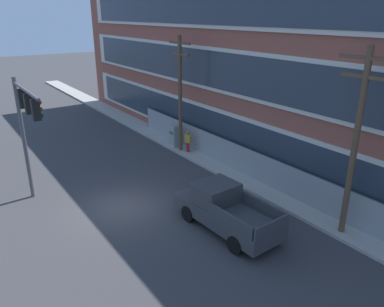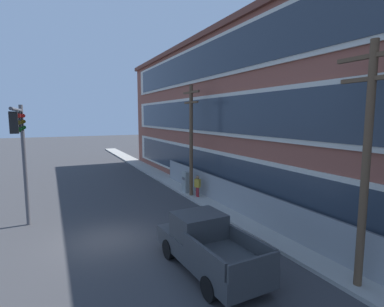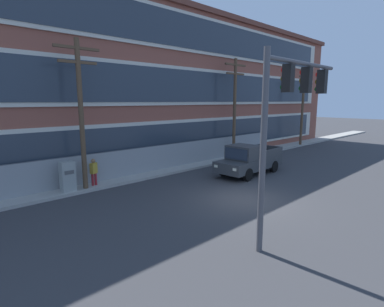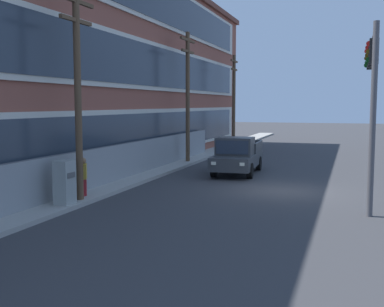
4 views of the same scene
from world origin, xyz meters
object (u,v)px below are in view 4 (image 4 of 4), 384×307
object	(u,v)px
utility_pole_far_east	(234,98)
electrical_cabinet	(65,184)
pedestrian_near_cabinet	(83,176)
traffic_signal_mast	(373,79)
utility_pole_near_corner	(78,86)
utility_pole_midblock	(188,91)
pickup_truck_dark_grey	(237,156)

from	to	relation	value
utility_pole_far_east	electrical_cabinet	size ratio (longest dim) A/B	4.50
pedestrian_near_cabinet	utility_pole_far_east	bearing A→B (deg)	-0.88
traffic_signal_mast	pedestrian_near_cabinet	size ratio (longest dim) A/B	3.82
utility_pole_far_east	electrical_cabinet	world-z (taller)	utility_pole_far_east
utility_pole_near_corner	utility_pole_midblock	world-z (taller)	utility_pole_midblock
utility_pole_midblock	electrical_cabinet	size ratio (longest dim) A/B	4.69
utility_pole_near_corner	electrical_cabinet	distance (m)	3.69
pickup_truck_dark_grey	utility_pole_near_corner	distance (m)	10.93
utility_pole_midblock	utility_pole_far_east	distance (m)	11.30
utility_pole_near_corner	utility_pole_midblock	bearing A→B (deg)	0.56
traffic_signal_mast	pedestrian_near_cabinet	world-z (taller)	traffic_signal_mast
utility_pole_midblock	electrical_cabinet	bearing A→B (deg)	-179.77
utility_pole_far_east	electrical_cabinet	distance (m)	25.46
utility_pole_near_corner	electrical_cabinet	bearing A→B (deg)	175.51
traffic_signal_mast	utility_pole_near_corner	bearing A→B (deg)	104.42
utility_pole_far_east	traffic_signal_mast	bearing A→B (deg)	-154.71
utility_pole_near_corner	traffic_signal_mast	bearing A→B (deg)	-75.58
utility_pole_midblock	utility_pole_far_east	size ratio (longest dim) A/B	1.04
traffic_signal_mast	pickup_truck_dark_grey	size ratio (longest dim) A/B	1.17
pickup_truck_dark_grey	utility_pole_midblock	bearing A→B (deg)	49.51
pickup_truck_dark_grey	electrical_cabinet	world-z (taller)	pickup_truck_dark_grey
utility_pole_far_east	utility_pole_near_corner	bearing A→B (deg)	179.64
utility_pole_near_corner	utility_pole_midblock	distance (m)	13.02
pedestrian_near_cabinet	traffic_signal_mast	bearing A→B (deg)	-78.99
traffic_signal_mast	pickup_truck_dark_grey	bearing A→B (deg)	43.17
utility_pole_midblock	electrical_cabinet	xyz separation A→B (m)	(-13.93, -0.06, -3.71)
utility_pole_near_corner	pedestrian_near_cabinet	bearing A→B (deg)	19.27
utility_pole_midblock	pedestrian_near_cabinet	world-z (taller)	utility_pole_midblock
traffic_signal_mast	electrical_cabinet	world-z (taller)	traffic_signal_mast
traffic_signal_mast	electrical_cabinet	distance (m)	11.68
traffic_signal_mast	pickup_truck_dark_grey	world-z (taller)	traffic_signal_mast
pickup_truck_dark_grey	utility_pole_midblock	size ratio (longest dim) A/B	0.67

